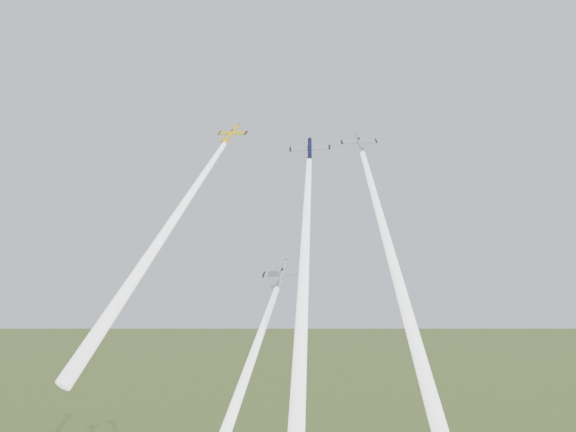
{
  "coord_description": "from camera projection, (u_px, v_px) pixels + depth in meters",
  "views": [
    {
      "loc": [
        35.81,
        -130.0,
        82.49
      ],
      "look_at": [
        0.0,
        -6.0,
        92.0
      ],
      "focal_mm": 45.0,
      "sensor_mm": 36.0,
      "label": 1
    }
  ],
  "objects": [
    {
      "name": "plane_silver_low",
      "position": [
        282.0,
        274.0,
        126.48
      ],
      "size": [
        8.01,
        7.02,
        7.19
      ],
      "primitive_type": null,
      "rotation": [
        0.83,
        -0.09,
        -0.12
      ],
      "color": "#A4ACB2"
    },
    {
      "name": "smoke_trail_navy",
      "position": [
        302.0,
        320.0,
        103.51
      ],
      "size": [
        12.92,
        50.29,
        55.63
      ],
      "primitive_type": null,
      "rotation": [
        -0.74,
        0.0,
        0.2
      ],
      "color": "white"
    },
    {
      "name": "plane_silver_right",
      "position": [
        360.0,
        142.0,
        138.17
      ],
      "size": [
        9.01,
        7.89,
        6.4
      ],
      "primitive_type": null,
      "rotation": [
        0.83,
        -0.06,
        0.43
      ],
      "color": "#A3AAB1"
    },
    {
      "name": "plane_navy",
      "position": [
        310.0,
        149.0,
        132.09
      ],
      "size": [
        8.81,
        7.29,
        6.68
      ],
      "primitive_type": null,
      "rotation": [
        0.83,
        -0.04,
        0.2
      ],
      "color": "#0C0F35"
    },
    {
      "name": "plane_yellow",
      "position": [
        231.0,
        134.0,
        147.03
      ],
      "size": [
        8.86,
        7.3,
        6.67
      ],
      "primitive_type": null,
      "rotation": [
        0.83,
        0.1,
        -0.3
      ],
      "color": "yellow"
    },
    {
      "name": "smoke_trail_yellow",
      "position": [
        155.0,
        248.0,
        127.32
      ],
      "size": [
        14.78,
        39.79,
        44.67
      ],
      "primitive_type": null,
      "rotation": [
        -0.74,
        0.0,
        -0.3
      ],
      "color": "white"
    },
    {
      "name": "smoke_trail_silver_right",
      "position": [
        404.0,
        303.0,
        109.7
      ],
      "size": [
        23.75,
        47.45,
        55.86
      ],
      "primitive_type": null,
      "rotation": [
        -0.74,
        0.0,
        0.43
      ],
      "color": "white"
    }
  ]
}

